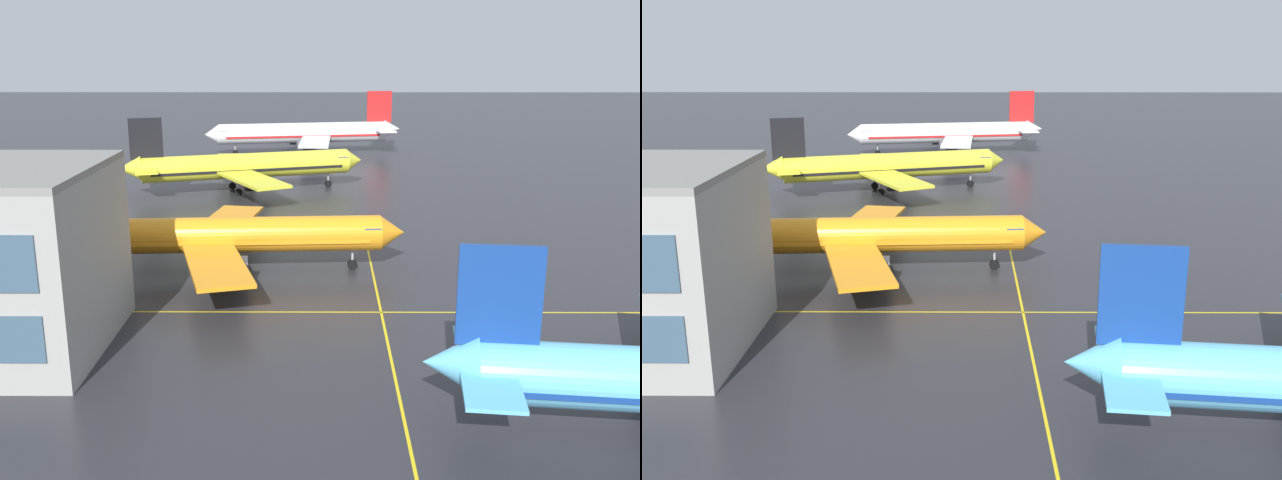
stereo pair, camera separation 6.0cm
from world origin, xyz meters
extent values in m
cone|color=#5BB7E5|center=(2.20, 14.55, 4.11)|extent=(3.29, 3.62, 3.30)
cube|color=navy|center=(4.56, 14.28, 8.04)|extent=(4.40, 0.83, 5.48)
cube|color=#5BB7E5|center=(3.79, 11.61, 4.11)|extent=(3.46, 5.06, 0.22)
cube|color=#5BB7E5|center=(4.42, 17.05, 4.11)|extent=(3.46, 5.06, 0.22)
cylinder|color=orange|center=(-13.16, 43.27, 3.57)|extent=(27.98, 5.05, 3.30)
cone|color=orange|center=(1.86, 44.22, 3.57)|extent=(2.46, 3.37, 3.24)
cone|color=orange|center=(-28.43, 42.30, 3.91)|extent=(2.98, 3.31, 3.14)
cube|color=orange|center=(-26.17, 42.44, 7.65)|extent=(4.19, 0.58, 5.22)
cube|color=orange|center=(-26.44, 39.81, 3.91)|extent=(3.06, 4.69, 0.21)
cube|color=orange|center=(-26.77, 45.02, 3.91)|extent=(3.06, 4.69, 0.21)
cube|color=orange|center=(-13.56, 35.83, 3.04)|extent=(7.87, 13.78, 0.35)
cube|color=orange|center=(-14.49, 50.59, 3.04)|extent=(6.37, 13.56, 0.35)
cylinder|color=#333338|center=(-12.70, 38.76, 1.91)|extent=(3.07, 2.01, 1.83)
cylinder|color=#333338|center=(-13.27, 47.79, 1.91)|extent=(3.07, 2.01, 1.83)
cube|color=#385166|center=(-0.14, 44.09, 4.04)|extent=(1.75, 3.13, 0.61)
cube|color=orange|center=(-13.16, 43.27, 3.15)|extent=(25.76, 4.95, 0.31)
cylinder|color=#99999E|center=(-1.87, 43.98, 1.43)|extent=(0.24, 0.24, 1.43)
cylinder|color=black|center=(-1.87, 43.98, 0.48)|extent=(0.98, 0.45, 0.96)
cylinder|color=#99999E|center=(-14.75, 40.90, 1.43)|extent=(0.24, 0.24, 1.43)
cylinder|color=black|center=(-14.75, 40.90, 0.48)|extent=(0.98, 0.45, 0.96)
cylinder|color=#99999E|center=(-15.03, 45.41, 1.43)|extent=(0.24, 0.24, 1.43)
cylinder|color=black|center=(-15.03, 45.41, 0.48)|extent=(0.98, 0.45, 0.96)
cylinder|color=yellow|center=(-15.52, 80.77, 3.82)|extent=(29.56, 12.23, 3.54)
cone|color=yellow|center=(-0.11, 85.55, 3.82)|extent=(3.35, 4.04, 3.47)
cone|color=yellow|center=(-31.20, 75.90, 4.20)|extent=(3.85, 4.10, 3.37)
cube|color=black|center=(-28.89, 76.62, 8.21)|extent=(4.38, 1.65, 5.60)
cube|color=yellow|center=(-28.50, 73.81, 4.20)|extent=(4.29, 5.52, 0.22)
cube|color=yellow|center=(-30.16, 79.15, 4.20)|extent=(4.29, 5.52, 0.22)
cube|color=yellow|center=(-14.06, 72.92, 3.26)|extent=(11.07, 14.58, 0.37)
cube|color=yellow|center=(-18.77, 88.06, 3.26)|extent=(6.11, 14.38, 0.37)
cylinder|color=black|center=(-13.91, 76.19, 2.05)|extent=(3.61, 2.81, 1.96)
cylinder|color=black|center=(-16.78, 85.46, 2.05)|extent=(3.61, 2.81, 1.96)
cube|color=#385166|center=(-2.16, 84.91, 4.34)|extent=(2.57, 3.61, 0.65)
cube|color=black|center=(-15.52, 80.77, 3.38)|extent=(27.29, 11.56, 0.34)
cylinder|color=#99999E|center=(-3.94, 84.36, 1.54)|extent=(0.26, 0.26, 1.54)
cylinder|color=black|center=(-3.94, 84.36, 0.51)|extent=(1.10, 0.71, 1.03)
cylinder|color=#99999E|center=(-16.59, 77.90, 1.54)|extent=(0.26, 0.26, 1.54)
cylinder|color=black|center=(-16.59, 77.90, 0.51)|extent=(1.10, 0.71, 1.03)
cylinder|color=#99999E|center=(-18.02, 82.53, 1.54)|extent=(0.26, 0.26, 1.54)
cylinder|color=black|center=(-18.02, 82.53, 0.51)|extent=(1.10, 0.71, 1.03)
cylinder|color=white|center=(-8.64, 117.42, 4.12)|extent=(32.33, 9.36, 3.82)
cone|color=white|center=(-25.76, 114.39, 4.12)|extent=(3.22, 4.14, 3.74)
cone|color=white|center=(8.77, 120.50, 4.52)|extent=(3.80, 4.13, 3.63)
cube|color=red|center=(6.20, 120.04, 8.84)|extent=(4.81, 1.20, 6.03)
cube|color=white|center=(6.17, 123.10, 4.52)|extent=(4.08, 5.71, 0.24)
cube|color=white|center=(7.22, 117.16, 4.52)|extent=(4.08, 5.71, 0.24)
cube|color=white|center=(-9.14, 126.00, 3.52)|extent=(10.50, 15.93, 0.40)
cube|color=white|center=(-6.17, 109.18, 3.52)|extent=(5.74, 15.25, 0.40)
cylinder|color=#4C4C51|center=(-9.75, 122.53, 2.21)|extent=(3.73, 2.67, 2.11)
cylinder|color=#4C4C51|center=(-7.93, 112.24, 2.21)|extent=(3.73, 2.67, 2.11)
cube|color=#385166|center=(-23.49, 114.79, 4.67)|extent=(2.39, 3.77, 0.70)
cube|color=red|center=(-8.64, 117.42, 3.64)|extent=(29.81, 8.95, 0.36)
cylinder|color=#99999E|center=(-21.51, 115.14, 1.66)|extent=(0.28, 0.28, 1.66)
cylinder|color=black|center=(-21.51, 115.14, 0.55)|extent=(1.17, 0.64, 1.11)
cylinder|color=#99999E|center=(-7.12, 120.34, 1.66)|extent=(0.28, 0.28, 1.66)
cylinder|color=black|center=(-7.12, 120.34, 0.55)|extent=(1.17, 0.64, 1.11)
cylinder|color=#99999E|center=(-6.21, 115.19, 1.66)|extent=(0.28, 0.28, 1.66)
cylinder|color=black|center=(-6.21, 115.19, 0.55)|extent=(1.17, 0.64, 1.11)
cube|color=yellow|center=(0.00, 32.71, 0.00)|extent=(114.61, 0.20, 0.01)
cube|color=yellow|center=(0.00, 15.36, 0.00)|extent=(0.20, 76.37, 0.01)
camera|label=1|loc=(-4.61, -20.78, 20.70)|focal=40.14mm
camera|label=2|loc=(-4.55, -20.78, 20.70)|focal=40.14mm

